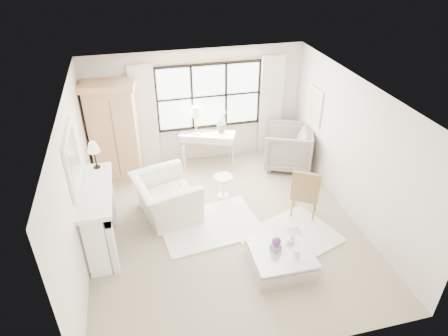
{
  "coord_description": "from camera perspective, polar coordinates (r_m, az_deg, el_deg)",
  "views": [
    {
      "loc": [
        -1.46,
        -5.79,
        5.0
      ],
      "look_at": [
        0.03,
        0.2,
        1.21
      ],
      "focal_mm": 32.0,
      "sensor_mm": 36.0,
      "label": 1
    }
  ],
  "objects": [
    {
      "name": "curtain_rod",
      "position": [
        9.0,
        -2.18,
        15.24
      ],
      "size": [
        3.3,
        0.04,
        0.04
      ],
      "primitive_type": "cylinder",
      "rotation": [
        0.0,
        1.57,
        0.0
      ],
      "color": "#B7853F",
      "rests_on": "wall_back"
    },
    {
      "name": "french_chair",
      "position": [
        8.06,
        11.41,
        -4.73
      ],
      "size": [
        0.66,
        0.67,
        1.08
      ],
      "rotation": [
        0.0,
        0.0,
        2.58
      ],
      "color": "olive",
      "rests_on": "floor"
    },
    {
      "name": "window_pane",
      "position": [
        9.34,
        -2.15,
        10.21
      ],
      "size": [
        2.4,
        0.02,
        1.5
      ],
      "primitive_type": "cube",
      "color": "white",
      "rests_on": "wall_back"
    },
    {
      "name": "coffee_table",
      "position": [
        6.94,
        8.05,
        -12.77
      ],
      "size": [
        1.02,
        1.02,
        0.38
      ],
      "rotation": [
        0.0,
        0.0,
        -0.02
      ],
      "color": "silver",
      "rests_on": "floor"
    },
    {
      "name": "art_canvas",
      "position": [
        9.13,
        12.74,
        8.58
      ],
      "size": [
        0.01,
        0.52,
        0.72
      ],
      "primitive_type": "cube",
      "color": "beige",
      "rests_on": "wall_right"
    },
    {
      "name": "planter_box",
      "position": [
        6.77,
        7.42,
        -11.19
      ],
      "size": [
        0.18,
        0.18,
        0.11
      ],
      "primitive_type": "cube",
      "rotation": [
        0.0,
        0.0,
        0.29
      ],
      "color": "gray",
      "rests_on": "coffee_table"
    },
    {
      "name": "rug_right",
      "position": [
        7.62,
        9.36,
        -9.83
      ],
      "size": [
        2.01,
        1.75,
        0.03
      ],
      "primitive_type": "cube",
      "rotation": [
        0.0,
        0.0,
        0.33
      ],
      "color": "white",
      "rests_on": "floor"
    },
    {
      "name": "armoire",
      "position": [
        9.08,
        -15.38,
        5.24
      ],
      "size": [
        1.21,
        0.86,
        2.24
      ],
      "rotation": [
        0.0,
        0.0,
        -0.15
      ],
      "color": "tan",
      "rests_on": "floor"
    },
    {
      "name": "console_table",
      "position": [
        9.58,
        -2.38,
        2.85
      ],
      "size": [
        1.37,
        0.9,
        0.8
      ],
      "rotation": [
        0.0,
        0.0,
        -0.38
      ],
      "color": "silver",
      "rests_on": "floor"
    },
    {
      "name": "wall_left",
      "position": [
        6.93,
        -20.34,
        -2.46
      ],
      "size": [
        0.0,
        5.5,
        5.5
      ],
      "primitive_type": "plane",
      "rotation": [
        1.57,
        0.0,
        1.57
      ],
      "color": "white",
      "rests_on": "ground"
    },
    {
      "name": "ceiling",
      "position": [
        6.4,
        0.19,
        10.51
      ],
      "size": [
        5.5,
        5.5,
        0.0
      ],
      "primitive_type": "plane",
      "rotation": [
        3.14,
        0.0,
        0.0
      ],
      "color": "white",
      "rests_on": "ground"
    },
    {
      "name": "mantel_lamp",
      "position": [
        7.32,
        -18.17,
        2.68
      ],
      "size": [
        0.22,
        0.22,
        0.51
      ],
      "color": "black",
      "rests_on": "fireplace"
    },
    {
      "name": "pillar_candle",
      "position": [
        6.72,
        10.35,
        -11.83
      ],
      "size": [
        0.09,
        0.09,
        0.12
      ],
      "primitive_type": "cylinder",
      "color": "silver",
      "rests_on": "coffee_table"
    },
    {
      "name": "rug_left",
      "position": [
        7.81,
        -2.03,
        -8.12
      ],
      "size": [
        2.01,
        1.54,
        0.03
      ],
      "primitive_type": "cube",
      "rotation": [
        0.0,
        0.0,
        0.12
      ],
      "color": "white",
      "rests_on": "floor"
    },
    {
      "name": "club_armchair",
      "position": [
        7.93,
        -8.3,
        -4.16
      ],
      "size": [
        1.37,
        1.49,
        0.82
      ],
      "primitive_type": "imported",
      "rotation": [
        0.0,
        0.0,
        1.81
      ],
      "color": "silver",
      "rests_on": "floor"
    },
    {
      "name": "console_lamp",
      "position": [
        9.13,
        -4.09,
        7.98
      ],
      "size": [
        0.28,
        0.28,
        0.69
      ],
      "color": "#AF883C",
      "rests_on": "console_table"
    },
    {
      "name": "floor",
      "position": [
        7.79,
        0.16,
        -8.36
      ],
      "size": [
        5.5,
        5.5,
        0.0
      ],
      "primitive_type": "plane",
      "color": "tan",
      "rests_on": "ground"
    },
    {
      "name": "mirror_glass",
      "position": [
        6.67,
        -20.6,
        1.09
      ],
      "size": [
        0.02,
        1.0,
        0.8
      ],
      "primitive_type": "cube",
      "color": "silver",
      "rests_on": "wall_left"
    },
    {
      "name": "wall_back",
      "position": [
        9.4,
        -3.95,
        8.66
      ],
      "size": [
        5.0,
        0.0,
        5.0
      ],
      "primitive_type": "plane",
      "rotation": [
        1.57,
        0.0,
        0.0
      ],
      "color": "beige",
      "rests_on": "ground"
    },
    {
      "name": "art_frame",
      "position": [
        9.14,
        12.85,
        8.58
      ],
      "size": [
        0.04,
        0.62,
        0.82
      ],
      "primitive_type": "cube",
      "color": "silver",
      "rests_on": "wall_right"
    },
    {
      "name": "coffee_vase",
      "position": [
        6.92,
        9.5,
        -9.95
      ],
      "size": [
        0.16,
        0.16,
        0.16
      ],
      "primitive_type": "imported",
      "rotation": [
        0.0,
        0.0,
        -0.04
      ],
      "color": "silver",
      "rests_on": "coffee_table"
    },
    {
      "name": "planter_flowers",
      "position": [
        6.68,
        7.5,
        -10.38
      ],
      "size": [
        0.15,
        0.15,
        0.15
      ],
      "primitive_type": "sphere",
      "color": "#5C2D71",
      "rests_on": "planter_box"
    },
    {
      "name": "orchid_plant",
      "position": [
        9.35,
        -0.29,
        6.65
      ],
      "size": [
        0.37,
        0.36,
        0.52
      ],
      "primitive_type": "imported",
      "rotation": [
        0.0,
        0.0,
        0.63
      ],
      "color": "#556D49",
      "rests_on": "console_table"
    },
    {
      "name": "side_table",
      "position": [
        8.39,
        -0.1,
        -2.22
      ],
      "size": [
        0.4,
        0.4,
        0.51
      ],
      "color": "white",
      "rests_on": "floor"
    },
    {
      "name": "wingback_chair",
      "position": [
        9.54,
        9.17,
        2.95
      ],
      "size": [
        1.42,
        1.41,
        0.99
      ],
      "primitive_type": "imported",
      "rotation": [
        0.0,
        0.0,
        -1.99
      ],
      "color": "gray",
      "rests_on": "floor"
    },
    {
      "name": "wall_front",
      "position": [
        4.97,
        8.22,
        -16.13
      ],
      "size": [
        5.0,
        0.0,
        5.0
      ],
      "primitive_type": "plane",
      "rotation": [
        -1.57,
        0.0,
        0.0
      ],
      "color": "beige",
      "rests_on": "ground"
    },
    {
      "name": "mirror_frame",
      "position": [
        6.68,
        -20.86,
        1.06
      ],
      "size": [
        0.05,
        1.15,
        0.95
      ],
      "primitive_type": "cube",
      "color": "white",
      "rests_on": "wall_left"
    },
    {
      "name": "wall_right",
      "position": [
        7.91,
        18.05,
        2.41
      ],
      "size": [
        0.0,
        5.5,
        5.5
      ],
      "primitive_type": "plane",
      "rotation": [
        1.57,
        0.0,
        -1.57
      ],
      "color": "beige",
      "rests_on": "ground"
    },
    {
      "name": "window_frame",
      "position": [
        9.33,
        -2.13,
        10.19
      ],
      "size": [
        2.5,
        0.04,
        1.5
      ],
      "primitive_type": null,
      "color": "black",
      "rests_on": "wall_back"
    },
    {
      "name": "curtain_left",
      "position": [
        9.25,
        -11.19,
        6.93
      ],
      "size": [
        0.55,
        0.1,
        2.47
      ],
      "primitive_type": "cube",
      "color": "beige",
      "rests_on": "ground"
    },
    {
      "name": "curtain_right",
      "position": [
        9.8,
        6.7,
        8.77
      ],
      "size": [
        0.55,
        0.1,
        2.47
      ],
      "primitive_type": "cube",
      "color": "beige",
      "rests_on": "ground"
    },
    {
      "name": "fireplace",
      "position": [
        7.29,
        -17.57,
        -6.83
      ],
      "size": [
        0.58,
        1.66,
        1.26
      ],
      "color": "white",
      "rests_on": "ground"
    }
  ]
}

